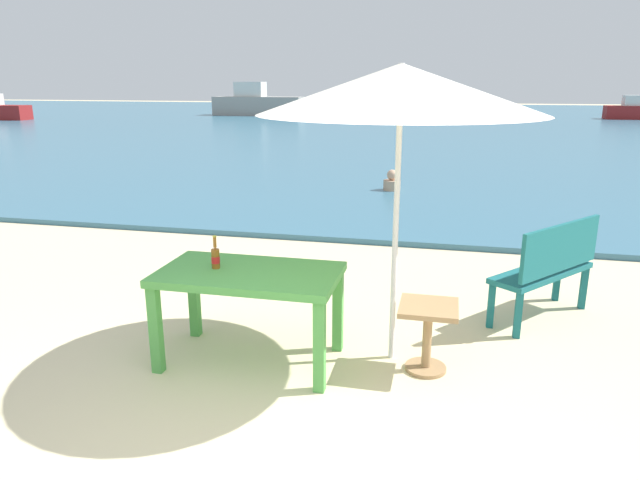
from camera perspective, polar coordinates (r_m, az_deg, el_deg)
name	(u,v)px	position (r m, az deg, el deg)	size (l,w,h in m)	color
sea_water	(433,122)	(32.58, 11.26, 11.54)	(120.00, 50.00, 0.08)	#386B84
picnic_table_green	(249,284)	(4.48, -7.10, -4.41)	(1.40, 0.80, 0.76)	#4C9E47
beer_bottle_amber	(215,257)	(4.52, -10.42, -1.66)	(0.07, 0.07, 0.26)	brown
patio_umbrella	(401,89)	(4.26, 8.09, 14.69)	(2.10, 2.10, 2.30)	silver
side_table_wood	(428,328)	(4.48, 10.72, -8.64)	(0.44, 0.44, 0.54)	#9E7A51
bench_teal_center	(550,265)	(5.66, 21.99, -2.34)	(1.04, 1.16, 0.95)	#196066
swimmer_person	(392,182)	(11.48, 7.21, 5.76)	(0.34, 0.34, 0.41)	tan
boat_barge	(639,111)	(38.01, 29.27, 11.22)	(3.69, 1.01, 1.34)	maroon
boat_fishing_trawler	(257,103)	(37.45, -6.31, 13.43)	(5.70, 1.55, 2.07)	gray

